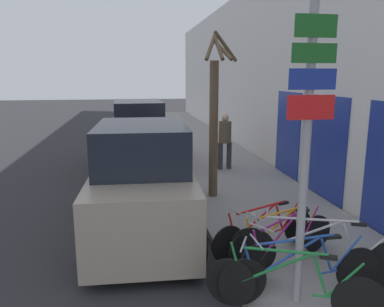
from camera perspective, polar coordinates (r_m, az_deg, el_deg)
ground_plane at (r=12.87m, az=-7.26°, el=-2.31°), size 80.00×80.00×0.00m
sidewalk_curb at (r=15.87m, az=1.72°, el=0.73°), size 3.20×32.00×0.15m
building_facade at (r=15.93m, az=8.19°, el=12.07°), size 0.23×32.00×6.50m
signpost at (r=4.77m, az=17.02°, el=1.16°), size 0.59×0.13×3.78m
bicycle_0 at (r=5.06m, az=15.05°, el=-19.17°), size 1.99×1.01×0.90m
bicycle_1 at (r=5.45m, az=16.46°, el=-16.87°), size 2.31×0.44×0.89m
bicycle_2 at (r=5.92m, az=18.87°, el=-14.27°), size 2.43×1.12×0.98m
bicycle_3 at (r=6.15m, az=14.33°, el=-13.36°), size 1.98×1.25×0.88m
bicycle_4 at (r=6.42m, az=13.70°, el=-12.35°), size 1.99×0.72×0.85m
bicycle_5 at (r=6.61m, az=11.07°, el=-11.50°), size 2.02×0.81×0.84m
parked_car_0 at (r=7.45m, az=-7.46°, el=-4.64°), size 2.21×4.54×2.22m
parked_car_1 at (r=12.90m, az=-8.15°, el=2.48°), size 2.03×4.62×2.29m
pedestrian_near at (r=11.98m, az=5.05°, el=2.45°), size 0.46×0.40×1.78m
street_tree at (r=9.05m, az=3.43°, el=5.22°), size 0.96×0.97×3.99m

